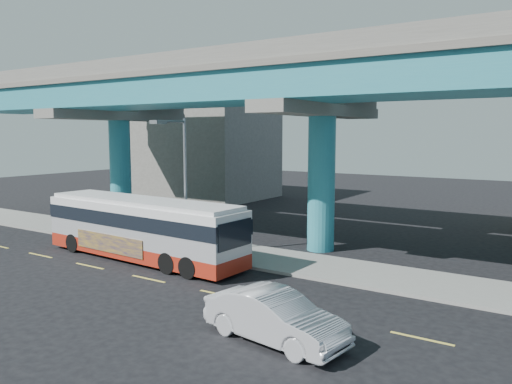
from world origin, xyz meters
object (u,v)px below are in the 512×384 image
Objects in this scene: transit_bus at (142,226)px; parked_car at (121,223)px; street_lamp at (178,166)px; sedan at (275,317)px.

parked_car is at bearing 150.40° from transit_bus.
transit_bus is 3.62m from street_lamp.
sedan reaches higher than parked_car.
sedan is at bearing -98.17° from parked_car.
street_lamp is at bearing 64.96° from sedan.
transit_bus is 6.62m from parked_car.
street_lamp reaches higher than sedan.
street_lamp is at bearing -88.19° from parked_car.
transit_bus is 2.83× the size of parked_car.
sedan is (10.98, -5.09, -0.93)m from transit_bus.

